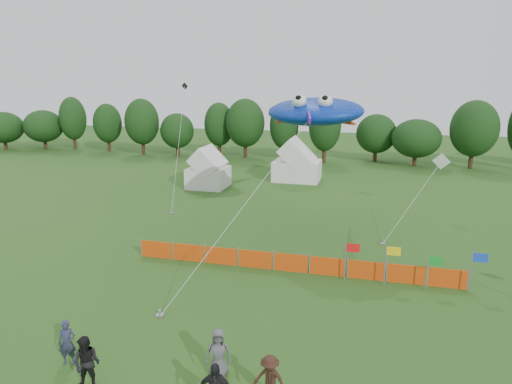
% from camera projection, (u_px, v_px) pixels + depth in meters
% --- Properties ---
extents(ground, '(160.00, 160.00, 0.00)m').
position_uv_depth(ground, '(214.00, 371.00, 16.40)').
color(ground, '#234C16').
rests_on(ground, ground).
extents(treeline, '(104.57, 8.78, 8.36)m').
position_uv_depth(treeline, '(346.00, 129.00, 57.24)').
color(treeline, '#382314').
rests_on(treeline, ground).
extents(tent_left, '(3.64, 3.64, 3.21)m').
position_uv_depth(tent_left, '(208.00, 171.00, 44.25)').
color(tent_left, white).
rests_on(tent_left, ground).
extents(tent_right, '(4.81, 3.84, 3.39)m').
position_uv_depth(tent_right, '(297.00, 164.00, 47.29)').
color(tent_right, white).
rests_on(tent_right, ground).
extents(barrier_fence, '(17.90, 0.06, 1.00)m').
position_uv_depth(barrier_fence, '(290.00, 263.00, 24.81)').
color(barrier_fence, '#D1420B').
rests_on(barrier_fence, ground).
extents(flag_row, '(10.73, 0.33, 2.28)m').
position_uv_depth(flag_row, '(455.00, 265.00, 22.16)').
color(flag_row, gray).
rests_on(flag_row, ground).
extents(spectator_a, '(0.73, 0.59, 1.72)m').
position_uv_depth(spectator_a, '(67.00, 343.00, 16.60)').
color(spectator_a, '#282C44').
rests_on(spectator_a, ground).
extents(spectator_b, '(1.03, 0.86, 1.91)m').
position_uv_depth(spectator_b, '(87.00, 363.00, 15.22)').
color(spectator_b, black).
rests_on(spectator_b, ground).
extents(spectator_c, '(1.20, 0.84, 1.70)m').
position_uv_depth(spectator_c, '(270.00, 380.00, 14.55)').
color(spectator_c, '#311B13').
rests_on(spectator_c, ground).
extents(spectator_e, '(1.03, 0.82, 1.83)m').
position_uv_depth(spectator_e, '(218.00, 353.00, 15.85)').
color(spectator_e, '#4D4C51').
rests_on(spectator_e, ground).
extents(stingray_kite, '(8.88, 21.08, 9.40)m').
position_uv_depth(stingray_kite, '(316.00, 111.00, 29.17)').
color(stingray_kite, '#0D36BF').
rests_on(stingray_kite, ground).
extents(small_kite_white, '(4.92, 8.44, 4.83)m').
position_uv_depth(small_kite_white, '(428.00, 180.00, 33.21)').
color(small_kite_white, white).
rests_on(small_kite_white, ground).
extents(small_kite_dark, '(4.04, 12.00, 10.01)m').
position_uv_depth(small_kite_dark, '(179.00, 138.00, 40.88)').
color(small_kite_dark, black).
rests_on(small_kite_dark, ground).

